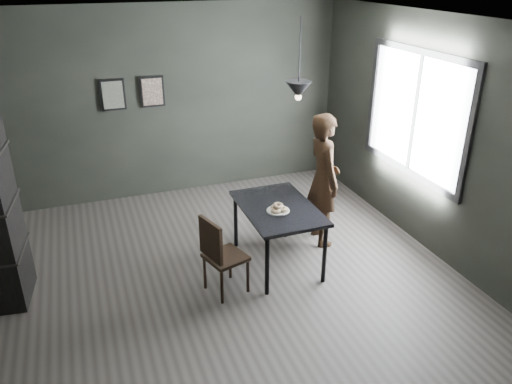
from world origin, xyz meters
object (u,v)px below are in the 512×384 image
object	(u,v)px
cafe_table	(278,213)
woman	(323,180)
white_plate	(278,211)
pendant_lamp	(298,90)
wood_chair	(219,252)

from	to	relation	value
cafe_table	woman	xyz separation A→B (m)	(0.73, 0.32, 0.17)
white_plate	woman	size ratio (longest dim) A/B	0.14
cafe_table	pendant_lamp	bearing A→B (deg)	21.80
cafe_table	pendant_lamp	distance (m)	1.41
wood_chair	pendant_lamp	world-z (taller)	pendant_lamp
white_plate	wood_chair	distance (m)	0.82
pendant_lamp	white_plate	bearing A→B (deg)	-143.61
woman	cafe_table	bearing A→B (deg)	119.28
pendant_lamp	woman	bearing A→B (deg)	24.34
wood_chair	pendant_lamp	xyz separation A→B (m)	(1.06, 0.44, 1.54)
cafe_table	woman	size ratio (longest dim) A/B	0.71
woman	pendant_lamp	bearing A→B (deg)	120.13
white_plate	pendant_lamp	size ratio (longest dim) A/B	0.27
wood_chair	woman	bearing A→B (deg)	5.96
woman	wood_chair	distance (m)	1.71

